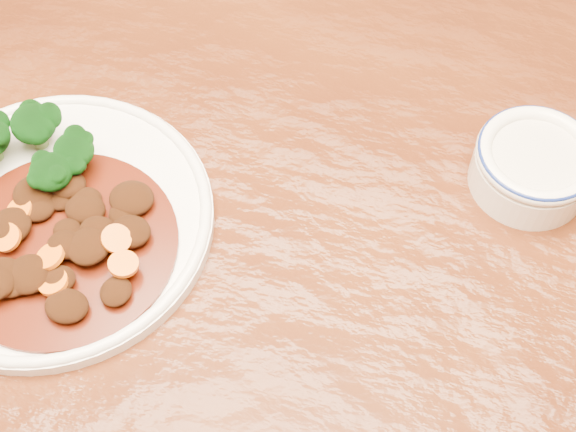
# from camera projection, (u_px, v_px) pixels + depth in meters

# --- Properties ---
(dining_table) EXTENTS (1.54, 0.97, 0.75)m
(dining_table) POSITION_uv_depth(u_px,v_px,m) (242.00, 257.00, 0.83)
(dining_table) COLOR #54260E
(dining_table) RESTS_ON ground
(dinner_plate) EXTENTS (0.30, 0.30, 0.02)m
(dinner_plate) POSITION_uv_depth(u_px,v_px,m) (52.00, 220.00, 0.75)
(dinner_plate) COLOR white
(dinner_plate) RESTS_ON dining_table
(broccoli_florets) EXTENTS (0.15, 0.10, 0.05)m
(broccoli_florets) POSITION_uv_depth(u_px,v_px,m) (11.00, 147.00, 0.75)
(broccoli_florets) COLOR olive
(broccoli_florets) RESTS_ON dinner_plate
(mince_stew) EXTENTS (0.21, 0.21, 0.03)m
(mince_stew) POSITION_uv_depth(u_px,v_px,m) (61.00, 241.00, 0.72)
(mince_stew) COLOR #411107
(mince_stew) RESTS_ON dinner_plate
(dip_bowl) EXTENTS (0.12, 0.12, 0.05)m
(dip_bowl) POSITION_uv_depth(u_px,v_px,m) (533.00, 165.00, 0.76)
(dip_bowl) COLOR white
(dip_bowl) RESTS_ON dining_table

